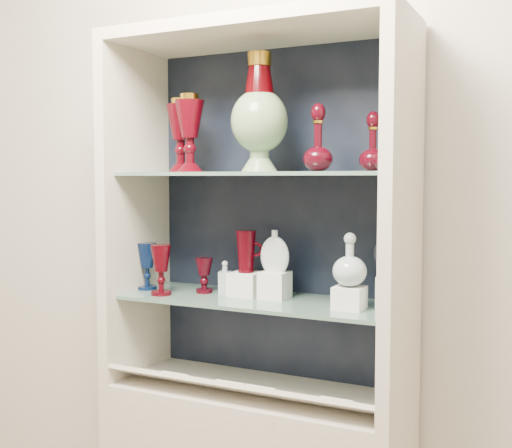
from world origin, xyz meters
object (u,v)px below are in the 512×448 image
at_px(flat_flask, 275,250).
at_px(cameo_medallion, 392,255).
at_px(ruby_decanter_a, 318,133).
at_px(lidded_bowl, 387,157).
at_px(ruby_pitcher, 246,251).
at_px(pedestal_lamp_right, 180,136).
at_px(ruby_goblet_tall, 161,270).
at_px(cobalt_goblet, 147,266).
at_px(pedestal_lamp_left, 190,133).
at_px(clear_square_bottle, 225,277).
at_px(enamel_urn, 259,113).
at_px(clear_round_decanter, 350,261).
at_px(ruby_goblet_small, 204,275).
at_px(ruby_decanter_b, 373,140).

relative_size(flat_flask, cameo_medallion, 1.08).
height_order(ruby_decanter_a, flat_flask, ruby_decanter_a).
relative_size(lidded_bowl, ruby_pitcher, 0.58).
relative_size(pedestal_lamp_right, ruby_goblet_tall, 1.49).
height_order(pedestal_lamp_right, cameo_medallion, pedestal_lamp_right).
bearing_deg(cobalt_goblet, lidded_bowl, -2.40).
distance_m(lidded_bowl, cobalt_goblet, 0.96).
bearing_deg(pedestal_lamp_left, clear_square_bottle, 39.68).
xyz_separation_m(enamel_urn, clear_square_bottle, (-0.16, 0.06, -0.55)).
bearing_deg(pedestal_lamp_left, cameo_medallion, 7.00).
bearing_deg(ruby_decanter_a, clear_round_decanter, -2.70).
distance_m(pedestal_lamp_right, clear_square_bottle, 0.52).
height_order(pedestal_lamp_left, pedestal_lamp_right, pedestal_lamp_left).
height_order(ruby_goblet_tall, clear_square_bottle, ruby_goblet_tall).
xyz_separation_m(ruby_decanter_a, clear_square_bottle, (-0.36, 0.05, -0.48)).
xyz_separation_m(ruby_decanter_a, ruby_goblet_small, (-0.44, 0.04, -0.48)).
relative_size(clear_square_bottle, clear_round_decanter, 0.74).
xyz_separation_m(pedestal_lamp_left, clear_round_decanter, (0.56, 0.02, -0.40)).
distance_m(clear_square_bottle, flat_flask, 0.22).
height_order(cobalt_goblet, ruby_goblet_tall, ruby_goblet_tall).
xyz_separation_m(ruby_decanter_b, ruby_goblet_tall, (-0.70, -0.13, -0.43)).
height_order(pedestal_lamp_right, ruby_decanter_a, pedestal_lamp_right).
bearing_deg(enamel_urn, ruby_goblet_tall, -172.79).
bearing_deg(clear_round_decanter, ruby_goblet_tall, -175.58).
relative_size(ruby_decanter_b, cameo_medallion, 1.47).
bearing_deg(clear_square_bottle, enamel_urn, -21.42).
distance_m(ruby_goblet_tall, cameo_medallion, 0.78).
bearing_deg(flat_flask, lidded_bowl, -10.85).
height_order(ruby_decanter_a, lidded_bowl, ruby_decanter_a).
xyz_separation_m(enamel_urn, clear_round_decanter, (0.30, 0.01, -0.46)).
height_order(ruby_goblet_small, ruby_pitcher, ruby_pitcher).
bearing_deg(ruby_decanter_a, flat_flask, 162.46).
xyz_separation_m(enamel_urn, ruby_decanter_b, (0.35, 0.08, -0.09)).
relative_size(enamel_urn, ruby_decanter_b, 1.93).
height_order(ruby_decanter_a, clear_square_bottle, ruby_decanter_a).
bearing_deg(ruby_decanter_a, ruby_pitcher, 167.98).
xyz_separation_m(pedestal_lamp_left, cobalt_goblet, (-0.21, 0.04, -0.47)).
distance_m(pedestal_lamp_right, flat_flask, 0.53).
bearing_deg(pedestal_lamp_right, clear_square_bottle, 2.83).
xyz_separation_m(ruby_decanter_b, cameo_medallion, (0.07, -0.01, -0.35)).
relative_size(enamel_urn, ruby_goblet_small, 3.08).
bearing_deg(clear_round_decanter, ruby_pitcher, 170.52).
distance_m(ruby_pitcher, clear_round_decanter, 0.39).
relative_size(enamel_urn, ruby_decanter_a, 1.60).
bearing_deg(enamel_urn, lidded_bowl, -1.09).
distance_m(clear_square_bottle, clear_round_decanter, 0.48).
bearing_deg(cobalt_goblet, enamel_urn, -3.57).
height_order(ruby_decanter_b, clear_round_decanter, ruby_decanter_b).
distance_m(ruby_decanter_a, clear_round_decanter, 0.40).
bearing_deg(ruby_decanter_a, cameo_medallion, 15.13).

